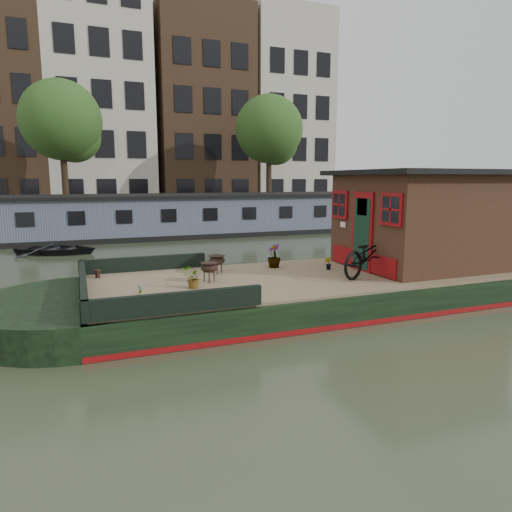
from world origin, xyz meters
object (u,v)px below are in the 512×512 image
object	(u,v)px
bicycle	(369,254)
dinghy	(57,246)
brazier_front	(209,272)
cabin	(422,218)
brazier_rear	(217,264)

from	to	relation	value
bicycle	dinghy	distance (m)	12.61
brazier_front	cabin	bearing A→B (deg)	-1.52
brazier_front	dinghy	xyz separation A→B (m)	(-3.41, 9.73, -0.55)
bicycle	dinghy	size ratio (longest dim) A/B	0.64
dinghy	brazier_rear	bearing A→B (deg)	-134.23
dinghy	brazier_front	bearing A→B (deg)	-138.16
brazier_front	brazier_rear	world-z (taller)	brazier_rear
dinghy	cabin	bearing A→B (deg)	-115.26
bicycle	brazier_rear	xyz separation A→B (m)	(-3.14, 1.55, -0.29)
bicycle	brazier_rear	size ratio (longest dim) A/B	4.50
brazier_rear	cabin	bearing A→B (deg)	-10.60
bicycle	brazier_front	world-z (taller)	bicycle
bicycle	dinghy	bearing A→B (deg)	9.86
cabin	bicycle	size ratio (longest dim) A/B	2.07
brazier_front	brazier_rear	xyz separation A→B (m)	(0.42, 0.81, 0.00)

